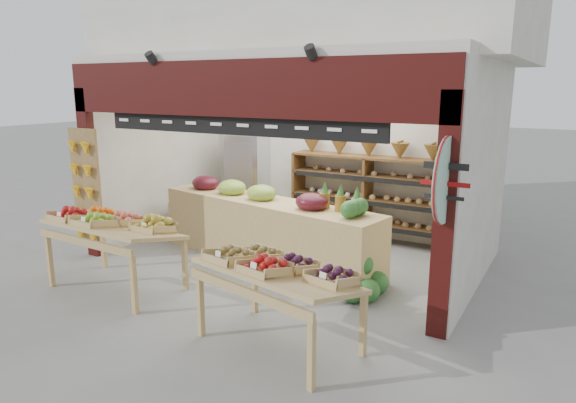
# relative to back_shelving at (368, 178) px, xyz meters

# --- Properties ---
(ground) EXTENTS (60.00, 60.00, 0.00)m
(ground) POSITION_rel_back_shelving_xyz_m (-0.71, -1.97, -1.10)
(ground) COLOR slate
(ground) RESTS_ON ground
(shop_structure) EXTENTS (6.36, 5.12, 5.40)m
(shop_structure) POSITION_rel_back_shelving_xyz_m (-0.71, -0.36, 2.82)
(shop_structure) COLOR silver
(shop_structure) RESTS_ON ground
(banana_board) EXTENTS (0.60, 0.15, 1.80)m
(banana_board) POSITION_rel_back_shelving_xyz_m (-3.44, -3.14, 0.01)
(banana_board) COLOR olive
(banana_board) RESTS_ON ground
(gift_sign) EXTENTS (0.04, 0.93, 0.92)m
(gift_sign) POSITION_rel_back_shelving_xyz_m (2.04, -3.11, 0.65)
(gift_sign) COLOR #ACD8C4
(gift_sign) RESTS_ON ground
(back_shelving) EXTENTS (2.82, 0.46, 1.76)m
(back_shelving) POSITION_rel_back_shelving_xyz_m (0.00, 0.00, 0.00)
(back_shelving) COLOR brown
(back_shelving) RESTS_ON ground
(refrigerator) EXTENTS (0.78, 0.78, 1.76)m
(refrigerator) POSITION_rel_back_shelving_xyz_m (-2.44, -0.11, -0.22)
(refrigerator) COLOR silver
(refrigerator) RESTS_ON ground
(cardboard_stack) EXTENTS (0.94, 0.68, 0.60)m
(cardboard_stack) POSITION_rel_back_shelving_xyz_m (-2.86, -1.38, -0.88)
(cardboard_stack) COLOR beige
(cardboard_stack) RESTS_ON ground
(mid_counter) EXTENTS (3.96, 1.42, 1.20)m
(mid_counter) POSITION_rel_back_shelving_xyz_m (-0.91, -1.88, -0.57)
(mid_counter) COLOR tan
(mid_counter) RESTS_ON ground
(display_table_left) EXTENTS (1.80, 1.04, 1.11)m
(display_table_left) POSITION_rel_back_shelving_xyz_m (-2.18, -3.79, -0.23)
(display_table_left) COLOR tan
(display_table_left) RESTS_ON ground
(display_table_right) EXTENTS (1.83, 1.25, 1.06)m
(display_table_right) POSITION_rel_back_shelving_xyz_m (0.58, -4.04, -0.28)
(display_table_right) COLOR tan
(display_table_right) RESTS_ON ground
(watermelon_pile) EXTENTS (0.74, 0.74, 0.58)m
(watermelon_pile) POSITION_rel_back_shelving_xyz_m (0.85, -2.44, -0.91)
(watermelon_pile) COLOR #184A1C
(watermelon_pile) RESTS_ON ground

